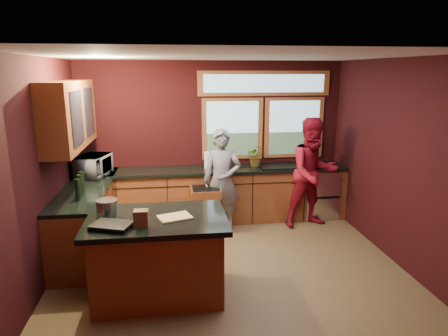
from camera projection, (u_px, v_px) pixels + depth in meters
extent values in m
plane|color=brown|center=(229.00, 266.00, 5.32)|extent=(4.50, 4.50, 0.00)
cube|color=black|center=(212.00, 141.00, 6.92)|extent=(4.50, 0.02, 2.70)
cube|color=black|center=(268.00, 228.00, 3.07)|extent=(4.50, 0.02, 2.70)
cube|color=black|center=(41.00, 174.00, 4.70)|extent=(0.02, 4.00, 2.70)
cube|color=black|center=(397.00, 162.00, 5.29)|extent=(0.02, 4.00, 2.70)
cube|color=silver|center=(230.00, 56.00, 4.68)|extent=(4.50, 4.00, 0.02)
cube|color=#8FB2C7|center=(233.00, 129.00, 6.91)|extent=(1.06, 0.02, 1.06)
cube|color=#8FB2C7|center=(294.00, 128.00, 7.05)|extent=(1.06, 0.02, 1.06)
cube|color=brown|center=(265.00, 83.00, 6.80)|extent=(2.30, 0.02, 0.42)
cube|color=brown|center=(69.00, 115.00, 5.40)|extent=(0.36, 1.80, 0.90)
cube|color=brown|center=(215.00, 196.00, 6.85)|extent=(4.50, 0.60, 0.88)
cube|color=black|center=(215.00, 170.00, 6.73)|extent=(4.50, 0.64, 0.05)
cube|color=#B7B7BC|center=(318.00, 193.00, 7.08)|extent=(0.60, 0.58, 0.85)
cube|color=black|center=(278.00, 168.00, 6.84)|extent=(0.66, 0.46, 0.05)
cube|color=brown|center=(88.00, 219.00, 5.78)|extent=(0.60, 2.30, 0.88)
cube|color=black|center=(86.00, 188.00, 5.67)|extent=(0.64, 2.30, 0.05)
cube|color=brown|center=(158.00, 259.00, 4.55)|extent=(1.40, 0.90, 0.88)
cube|color=black|center=(157.00, 220.00, 4.44)|extent=(1.55, 1.05, 0.06)
imported|color=slate|center=(222.00, 181.00, 6.33)|extent=(0.69, 0.54, 1.65)
imported|color=maroon|center=(313.00, 173.00, 6.51)|extent=(0.99, 0.83, 1.81)
imported|color=#999999|center=(93.00, 166.00, 6.19)|extent=(0.54, 0.68, 0.33)
imported|color=#999999|center=(256.00, 156.00, 6.83)|extent=(0.33, 0.29, 0.37)
cylinder|color=white|center=(208.00, 160.00, 6.69)|extent=(0.12, 0.12, 0.28)
cube|color=tan|center=(175.00, 217.00, 4.41)|extent=(0.41, 0.35, 0.02)
cylinder|color=#A8A8AC|center=(107.00, 207.00, 4.48)|extent=(0.24, 0.24, 0.18)
cube|color=brown|center=(141.00, 218.00, 4.15)|extent=(0.15, 0.13, 0.18)
cube|color=black|center=(112.00, 226.00, 4.13)|extent=(0.47, 0.40, 0.05)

